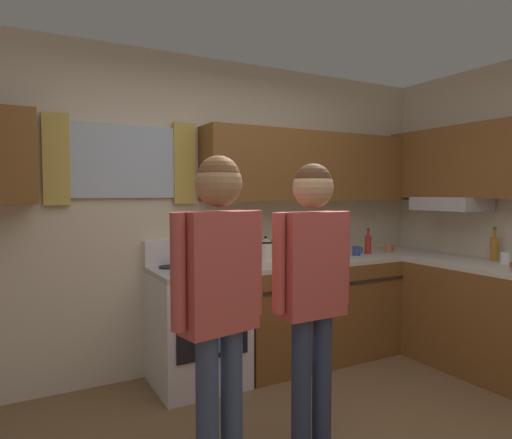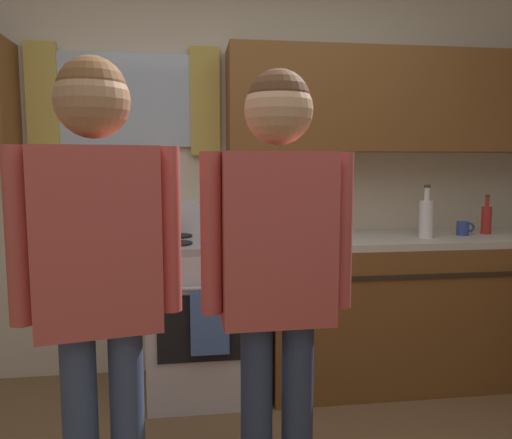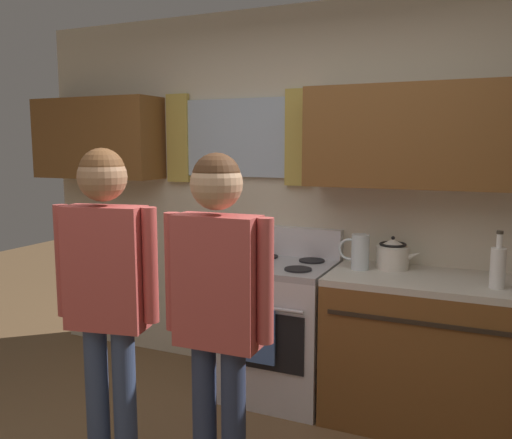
# 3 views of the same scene
# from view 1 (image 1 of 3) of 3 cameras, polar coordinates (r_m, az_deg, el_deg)

# --- Properties ---
(back_wall_unit) EXTENTS (4.60, 0.42, 2.60)m
(back_wall_unit) POSITION_cam_1_polar(r_m,az_deg,el_deg) (3.80, -5.57, 2.98)
(back_wall_unit) COLOR beige
(back_wall_unit) RESTS_ON ground
(kitchen_counter_run) EXTENTS (2.13, 1.94, 0.90)m
(kitchen_counter_run) POSITION_cam_1_polar(r_m,az_deg,el_deg) (4.22, 17.10, -10.87)
(kitchen_counter_run) COLOR brown
(kitchen_counter_run) RESTS_ON ground
(stove_oven) EXTENTS (0.67, 0.67, 1.10)m
(stove_oven) POSITION_cam_1_polar(r_m,az_deg,el_deg) (3.59, -7.51, -12.99)
(stove_oven) COLOR silver
(stove_oven) RESTS_ON ground
(bottle_oil_amber) EXTENTS (0.06, 0.06, 0.29)m
(bottle_oil_amber) POSITION_cam_1_polar(r_m,az_deg,el_deg) (4.35, 27.95, -3.20)
(bottle_oil_amber) COLOR #B27223
(bottle_oil_amber) RESTS_ON kitchen_counter_run
(bottle_milk_white) EXTENTS (0.08, 0.08, 0.31)m
(bottle_milk_white) POSITION_cam_1_polar(r_m,az_deg,el_deg) (4.04, 10.30, -3.19)
(bottle_milk_white) COLOR white
(bottle_milk_white) RESTS_ON kitchen_counter_run
(bottle_sauce_red) EXTENTS (0.06, 0.06, 0.25)m
(bottle_sauce_red) POSITION_cam_1_polar(r_m,az_deg,el_deg) (4.41, 14.02, -3.03)
(bottle_sauce_red) COLOR red
(bottle_sauce_red) RESTS_ON kitchen_counter_run
(cup_terracotta) EXTENTS (0.11, 0.07, 0.08)m
(cup_terracotta) POSITION_cam_1_polar(r_m,az_deg,el_deg) (4.57, 16.53, -3.52)
(cup_terracotta) COLOR #B76642
(cup_terracotta) RESTS_ON kitchen_counter_run
(mug_ceramic_white) EXTENTS (0.13, 0.08, 0.09)m
(mug_ceramic_white) POSITION_cam_1_polar(r_m,az_deg,el_deg) (4.21, 29.13, -4.28)
(mug_ceramic_white) COLOR white
(mug_ceramic_white) RESTS_ON kitchen_counter_run
(mug_cobalt_blue) EXTENTS (0.11, 0.07, 0.08)m
(mug_cobalt_blue) POSITION_cam_1_polar(r_m,az_deg,el_deg) (4.27, 12.64, -3.89)
(mug_cobalt_blue) COLOR #2D479E
(mug_cobalt_blue) RESTS_ON kitchen_counter_run
(stovetop_kettle) EXTENTS (0.27, 0.20, 0.21)m
(stovetop_kettle) POSITION_cam_1_polar(r_m,az_deg,el_deg) (3.90, 1.25, -3.73)
(stovetop_kettle) COLOR silver
(stovetop_kettle) RESTS_ON kitchen_counter_run
(water_pitcher) EXTENTS (0.19, 0.11, 0.22)m
(water_pitcher) POSITION_cam_1_polar(r_m,az_deg,el_deg) (3.72, -0.53, -3.83)
(water_pitcher) COLOR silver
(water_pitcher) RESTS_ON kitchen_counter_run
(adult_left) EXTENTS (0.51, 0.23, 1.65)m
(adult_left) POSITION_cam_1_polar(r_m,az_deg,el_deg) (2.17, -4.70, -8.22)
(adult_left) COLOR #38476B
(adult_left) RESTS_ON ground
(adult_in_plaid) EXTENTS (0.51, 0.22, 1.64)m
(adult_in_plaid) POSITION_cam_1_polar(r_m,az_deg,el_deg) (2.48, 7.17, -7.04)
(adult_in_plaid) COLOR #2D3856
(adult_in_plaid) RESTS_ON ground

